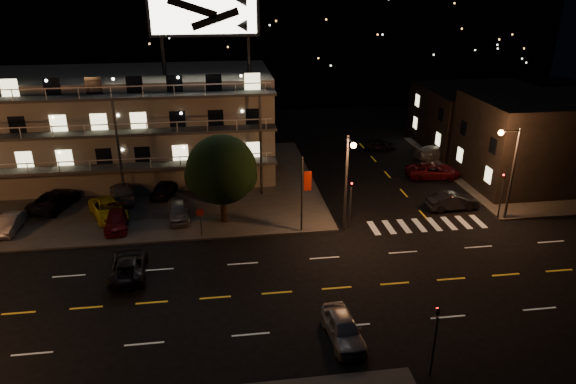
{
  "coord_description": "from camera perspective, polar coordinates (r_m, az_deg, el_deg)",
  "views": [
    {
      "loc": [
        -1.18,
        -28.17,
        19.08
      ],
      "look_at": [
        3.84,
        8.0,
        3.72
      ],
      "focal_mm": 32.0,
      "sensor_mm": 36.0,
      "label": 1
    }
  ],
  "objects": [
    {
      "name": "side_car_3",
      "position": [
        62.29,
        10.2,
        5.22
      ],
      "size": [
        3.92,
        2.16,
        1.26
      ],
      "primitive_type": "imported",
      "rotation": [
        0.0,
        0.0,
        1.38
      ],
      "color": "black",
      "rests_on": "ground"
    },
    {
      "name": "banner_north",
      "position": [
        40.27,
        1.67,
        -0.07
      ],
      "size": [
        0.83,
        0.16,
        6.4
      ],
      "color": "#2D2D30",
      "rests_on": "ground"
    },
    {
      "name": "side_car_1",
      "position": [
        54.53,
        15.8,
        2.29
      ],
      "size": [
        5.71,
        3.03,
        1.53
      ],
      "primitive_type": "imported",
      "rotation": [
        0.0,
        0.0,
        1.48
      ],
      "color": "#540C12",
      "rests_on": "ground"
    },
    {
      "name": "road_car_east",
      "position": [
        30.16,
        6.15,
        -14.8
      ],
      "size": [
        2.03,
        4.45,
        1.48
      ],
      "primitive_type": "imported",
      "rotation": [
        0.0,
        0.0,
        0.06
      ],
      "color": "gray",
      "rests_on": "ground"
    },
    {
      "name": "signal_nw",
      "position": [
        41.49,
        6.98,
        -0.83
      ],
      "size": [
        0.2,
        0.27,
        4.6
      ],
      "color": "#2D2D30",
      "rests_on": "ground"
    },
    {
      "name": "lot_car_6",
      "position": [
        49.75,
        -24.51,
        -0.78
      ],
      "size": [
        4.11,
        6.0,
        1.52
      ],
      "primitive_type": "imported",
      "rotation": [
        0.0,
        0.0,
        2.82
      ],
      "color": "black",
      "rests_on": "curb_nw"
    },
    {
      "name": "lot_car_1",
      "position": [
        46.9,
        -28.53,
        -3.09
      ],
      "size": [
        1.54,
        3.99,
        1.3
      ],
      "primitive_type": "imported",
      "rotation": [
        0.0,
        0.0,
        -0.04
      ],
      "color": "gray",
      "rests_on": "curb_nw"
    },
    {
      "name": "ground",
      "position": [
        34.05,
        -4.65,
        -11.36
      ],
      "size": [
        140.0,
        140.0,
        0.0
      ],
      "primitive_type": "plane",
      "color": "black",
      "rests_on": "ground"
    },
    {
      "name": "side_bldg_front",
      "position": [
        56.06,
        26.36,
        5.07
      ],
      "size": [
        14.06,
        10.0,
        8.5
      ],
      "color": "black",
      "rests_on": "ground"
    },
    {
      "name": "streetlight_nc",
      "position": [
        39.96,
        6.64,
        1.96
      ],
      "size": [
        0.44,
        1.92,
        8.0
      ],
      "color": "#2D2D30",
      "rests_on": "ground"
    },
    {
      "name": "signal_ne",
      "position": [
        46.42,
        22.7,
        0.12
      ],
      "size": [
        0.27,
        0.2,
        4.6
      ],
      "color": "#2D2D30",
      "rests_on": "ground"
    },
    {
      "name": "side_car_2",
      "position": [
        60.51,
        16.28,
        4.24
      ],
      "size": [
        5.32,
        2.49,
        1.5
      ],
      "primitive_type": "imported",
      "rotation": [
        0.0,
        0.0,
        1.65
      ],
      "color": "gray",
      "rests_on": "ground"
    },
    {
      "name": "motel",
      "position": [
        54.55,
        -17.02,
        7.22
      ],
      "size": [
        28.0,
        13.8,
        18.1
      ],
      "color": "gray",
      "rests_on": "ground"
    },
    {
      "name": "side_car_0",
      "position": [
        47.59,
        17.79,
        -1.0
      ],
      "size": [
        4.65,
        1.82,
        1.51
      ],
      "primitive_type": "imported",
      "rotation": [
        0.0,
        0.0,
        1.62
      ],
      "color": "black",
      "rests_on": "ground"
    },
    {
      "name": "lot_car_7",
      "position": [
        49.41,
        -17.99,
        0.06
      ],
      "size": [
        3.16,
        5.56,
        1.52
      ],
      "primitive_type": "imported",
      "rotation": [
        0.0,
        0.0,
        3.35
      ],
      "color": "gray",
      "rests_on": "curb_nw"
    },
    {
      "name": "signal_sw",
      "position": [
        27.63,
        16.04,
        -14.94
      ],
      "size": [
        0.2,
        0.27,
        4.6
      ],
      "color": "#2D2D30",
      "rests_on": "ground"
    },
    {
      "name": "lot_car_2",
      "position": [
        46.13,
        -19.34,
        -1.8
      ],
      "size": [
        4.31,
        5.76,
        1.45
      ],
      "primitive_type": "imported",
      "rotation": [
        0.0,
        0.0,
        0.41
      ],
      "color": "yellow",
      "rests_on": "curb_nw"
    },
    {
      "name": "lot_car_4",
      "position": [
        44.21,
        -12.11,
        -2.04
      ],
      "size": [
        2.21,
        4.49,
        1.47
      ],
      "primitive_type": "imported",
      "rotation": [
        0.0,
        0.0,
        0.11
      ],
      "color": "gray",
      "rests_on": "curb_nw"
    },
    {
      "name": "tree",
      "position": [
        41.72,
        -7.45,
        2.25
      ],
      "size": [
        5.91,
        5.69,
        7.44
      ],
      "color": "black",
      "rests_on": "curb_nw"
    },
    {
      "name": "side_bldg_back",
      "position": [
        66.1,
        20.69,
        7.71
      ],
      "size": [
        14.06,
        12.0,
        7.0
      ],
      "color": "black",
      "rests_on": "ground"
    },
    {
      "name": "hill_backdrop",
      "position": [
        97.37,
        -11.23,
        17.97
      ],
      "size": [
        120.0,
        25.0,
        24.0
      ],
      "color": "black",
      "rests_on": "ground"
    },
    {
      "name": "lot_car_3",
      "position": [
        44.07,
        -18.52,
        -2.98
      ],
      "size": [
        2.23,
        4.56,
        1.28
      ],
      "primitive_type": "imported",
      "rotation": [
        0.0,
        0.0,
        0.1
      ],
      "color": "#540C12",
      "rests_on": "curb_nw"
    },
    {
      "name": "curb_nw",
      "position": [
        53.35,
        -21.23,
        0.32
      ],
      "size": [
        44.0,
        24.0,
        0.15
      ],
      "primitive_type": "cube",
      "color": "#373735",
      "rests_on": "ground"
    },
    {
      "name": "lot_car_8",
      "position": [
        49.21,
        -13.43,
        0.46
      ],
      "size": [
        2.93,
        4.66,
        1.48
      ],
      "primitive_type": "imported",
      "rotation": [
        0.0,
        0.0,
        2.85
      ],
      "color": "black",
      "rests_on": "curb_nw"
    },
    {
      "name": "stop_sign",
      "position": [
        40.69,
        -9.71,
        -2.82
      ],
      "size": [
        0.91,
        0.11,
        2.61
      ],
      "color": "#2D2D30",
      "rests_on": "ground"
    },
    {
      "name": "road_car_west",
      "position": [
        37.32,
        -17.31,
        -7.84
      ],
      "size": [
        2.63,
        5.21,
        1.41
      ],
      "primitive_type": "imported",
      "rotation": [
        0.0,
        0.0,
        3.2
      ],
      "color": "black",
      "rests_on": "ground"
    },
    {
      "name": "curb_ne",
      "position": [
        60.45,
        23.69,
        2.5
      ],
      "size": [
        16.0,
        24.0,
        0.15
      ],
      "primitive_type": "cube",
      "color": "#373735",
      "rests_on": "ground"
    },
    {
      "name": "streetlight_ne",
      "position": [
        45.53,
        23.42,
        2.81
      ],
      "size": [
        1.92,
        0.44,
        8.0
      ],
      "color": "#2D2D30",
      "rests_on": "ground"
    },
    {
      "name": "lot_car_9",
      "position": [
        48.63,
        -8.89,
        0.52
      ],
      "size": [
        3.16,
        4.55,
        1.42
      ],
      "primitive_type": "imported",
      "rotation": [
        0.0,
        0.0,
        3.57
      ],
      "color": "#540C12",
      "rests_on": "curb_nw"
    }
  ]
}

